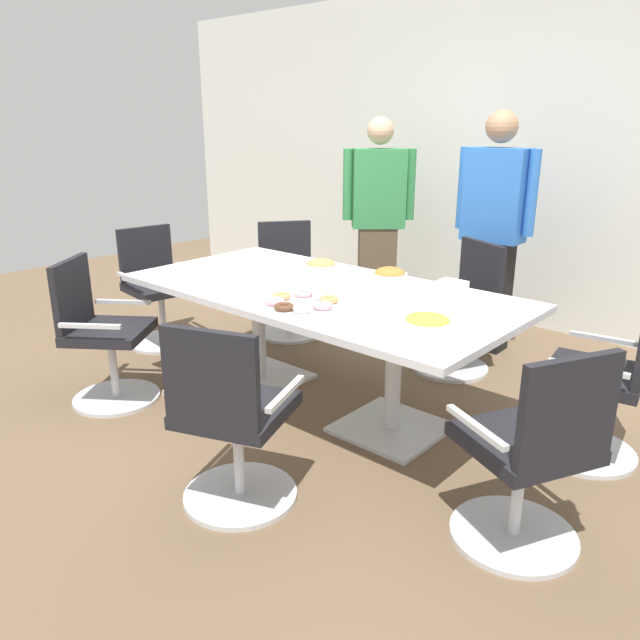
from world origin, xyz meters
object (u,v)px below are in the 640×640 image
(napkin_pile, at_px, (451,289))
(person_standing_1, at_px, (493,230))
(office_chair_6, at_px, (231,425))
(snack_bowl_cookies, at_px, (321,268))
(office_chair_2, at_px, (460,314))
(snack_bowl_pretzels, at_px, (390,277))
(donut_platter, at_px, (302,302))
(office_chair_1, at_px, (604,386))
(office_chair_4, at_px, (158,293))
(person_standing_0, at_px, (378,218))
(conference_table, at_px, (320,308))
(plate_stack, at_px, (228,268))
(office_chair_5, at_px, (102,340))
(office_chair_0, at_px, (531,460))
(office_chair_3, at_px, (288,285))
(snack_bowl_chips_yellow, at_px, (427,324))

(napkin_pile, bearing_deg, person_standing_1, 106.62)
(office_chair_6, distance_m, snack_bowl_cookies, 1.49)
(office_chair_2, distance_m, snack_bowl_pretzels, 0.87)
(donut_platter, bearing_deg, office_chair_2, 82.02)
(office_chair_1, bearing_deg, office_chair_4, 89.92)
(office_chair_1, relative_size, person_standing_0, 0.53)
(conference_table, relative_size, office_chair_6, 2.64)
(snack_bowl_cookies, height_order, plate_stack, snack_bowl_cookies)
(napkin_pile, bearing_deg, snack_bowl_pretzels, -173.34)
(office_chair_5, height_order, napkin_pile, office_chair_5)
(napkin_pile, bearing_deg, donut_platter, -126.48)
(office_chair_0, distance_m, snack_bowl_pretzels, 1.54)
(conference_table, relative_size, office_chair_5, 2.64)
(snack_bowl_pretzels, relative_size, snack_bowl_cookies, 1.02)
(person_standing_1, bearing_deg, snack_bowl_pretzels, 87.41)
(office_chair_2, relative_size, office_chair_3, 1.00)
(snack_bowl_chips_yellow, bearing_deg, conference_table, 164.11)
(office_chair_5, height_order, office_chair_6, same)
(office_chair_3, height_order, office_chair_5, same)
(snack_bowl_cookies, bearing_deg, office_chair_0, -21.67)
(office_chair_0, bearing_deg, office_chair_4, 108.70)
(snack_bowl_chips_yellow, bearing_deg, donut_platter, -174.35)
(office_chair_0, relative_size, snack_bowl_pretzels, 4.32)
(office_chair_5, relative_size, napkin_pile, 6.05)
(office_chair_1, xyz_separation_m, snack_bowl_cookies, (-1.72, -0.25, 0.40))
(person_standing_1, height_order, napkin_pile, person_standing_1)
(office_chair_6, height_order, napkin_pile, office_chair_6)
(office_chair_2, bearing_deg, snack_bowl_chips_yellow, 136.61)
(snack_bowl_pretzels, bearing_deg, office_chair_5, -138.59)
(office_chair_6, distance_m, person_standing_0, 2.98)
(office_chair_6, bearing_deg, snack_bowl_cookies, 93.79)
(office_chair_1, xyz_separation_m, person_standing_1, (-1.22, 1.12, 0.52))
(office_chair_2, relative_size, snack_bowl_cookies, 4.39)
(snack_bowl_chips_yellow, bearing_deg, office_chair_3, 151.19)
(person_standing_0, height_order, snack_bowl_pretzels, person_standing_0)
(snack_bowl_chips_yellow, distance_m, plate_stack, 1.69)
(office_chair_1, bearing_deg, plate_stack, 94.44)
(person_standing_0, height_order, napkin_pile, person_standing_0)
(office_chair_5, relative_size, person_standing_0, 0.53)
(office_chair_3, distance_m, snack_bowl_pretzels, 1.53)
(office_chair_3, distance_m, office_chair_5, 1.71)
(office_chair_2, relative_size, napkin_pile, 6.05)
(conference_table, height_order, office_chair_6, office_chair_6)
(office_chair_2, relative_size, office_chair_4, 1.00)
(plate_stack, bearing_deg, person_standing_0, 89.68)
(office_chair_5, bearing_deg, person_standing_1, 114.62)
(office_chair_3, distance_m, napkin_pile, 1.87)
(office_chair_6, bearing_deg, office_chair_0, 6.91)
(office_chair_3, bearing_deg, snack_bowl_chips_yellow, 97.81)
(snack_bowl_pretzels, bearing_deg, office_chair_2, 84.18)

